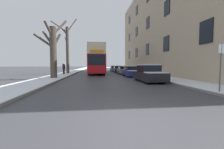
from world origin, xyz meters
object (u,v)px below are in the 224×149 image
object	(u,v)px
parked_car_0	(149,74)
parked_car_3	(118,69)
bare_tree_left_0	(53,50)
parked_car_2	(124,70)
double_decker_bus	(96,59)
pedestrian_left_sidewalk	(64,68)
bare_tree_left_1	(67,48)
parked_car_4	(114,69)
parked_car_1	(132,71)
street_sign_post	(221,65)

from	to	relation	value
parked_car_0	parked_car_3	world-z (taller)	parked_car_0
bare_tree_left_0	parked_car_3	world-z (taller)	bare_tree_left_0
parked_car_2	double_decker_bus	bearing A→B (deg)	162.31
pedestrian_left_sidewalk	bare_tree_left_1	bearing A→B (deg)	-166.38
bare_tree_left_1	double_decker_bus	bearing A→B (deg)	5.31
parked_car_3	parked_car_4	bearing A→B (deg)	90.00
parked_car_1	pedestrian_left_sidewalk	xyz separation A→B (m)	(-9.35, 3.99, 0.35)
parked_car_1	bare_tree_left_1	bearing A→B (deg)	145.25
parked_car_2	bare_tree_left_1	bearing A→B (deg)	173.81
parked_car_1	street_sign_post	distance (m)	12.30
parked_car_2	parked_car_4	world-z (taller)	parked_car_4
parked_car_3	parked_car_4	distance (m)	5.84
bare_tree_left_1	parked_car_1	bearing A→B (deg)	-34.75
bare_tree_left_1	parked_car_0	bearing A→B (deg)	-53.60
bare_tree_left_0	double_decker_bus	world-z (taller)	bare_tree_left_0
bare_tree_left_0	pedestrian_left_sidewalk	bearing A→B (deg)	92.66
parked_car_0	parked_car_2	world-z (taller)	parked_car_0
double_decker_bus	parked_car_1	size ratio (longest dim) A/B	2.68
double_decker_bus	pedestrian_left_sidewalk	world-z (taller)	double_decker_bus
parked_car_0	parked_car_4	distance (m)	23.69
parked_car_0	street_sign_post	bearing A→B (deg)	-77.24
bare_tree_left_0	parked_car_1	distance (m)	9.74
pedestrian_left_sidewalk	parked_car_3	bearing A→B (deg)	146.37
double_decker_bus	parked_car_0	size ratio (longest dim) A/B	2.71
double_decker_bus	parked_car_1	world-z (taller)	double_decker_bus
parked_car_0	parked_car_4	world-z (taller)	parked_car_0
bare_tree_left_0	parked_car_4	world-z (taller)	bare_tree_left_0
bare_tree_left_0	parked_car_3	bearing A→B (deg)	58.07
parked_car_2	parked_car_1	bearing A→B (deg)	-90.00
parked_car_1	pedestrian_left_sidewalk	bearing A→B (deg)	156.89
parked_car_3	parked_car_4	size ratio (longest dim) A/B	0.95
bare_tree_left_0	parked_car_2	size ratio (longest dim) A/B	1.54
bare_tree_left_0	double_decker_bus	xyz separation A→B (m)	(4.52, 9.59, -0.47)
parked_car_2	parked_car_3	distance (m)	6.34
parked_car_0	parked_car_3	size ratio (longest dim) A/B	1.02
pedestrian_left_sidewalk	street_sign_post	distance (m)	19.42
bare_tree_left_1	parked_car_2	xyz separation A→B (m)	(9.22, -1.00, -3.64)
parked_car_1	street_sign_post	world-z (taller)	street_sign_post
parked_car_2	street_sign_post	world-z (taller)	street_sign_post
parked_car_0	parked_car_4	bearing A→B (deg)	90.00
double_decker_bus	parked_car_4	bearing A→B (deg)	67.25
parked_car_3	parked_car_4	xyz separation A→B (m)	(0.00, 5.84, -0.00)
bare_tree_left_1	parked_car_0	world-z (taller)	bare_tree_left_1
bare_tree_left_0	double_decker_bus	size ratio (longest dim) A/B	0.55
double_decker_bus	parked_car_1	xyz separation A→B (m)	(4.51, -6.83, -1.91)
double_decker_bus	parked_car_4	xyz separation A→B (m)	(4.51, 10.75, -1.93)
double_decker_bus	bare_tree_left_0	bearing A→B (deg)	-115.26
parked_car_2	parked_car_4	size ratio (longest dim) A/B	0.94
bare_tree_left_0	pedestrian_left_sidewalk	world-z (taller)	bare_tree_left_0
parked_car_0	parked_car_3	xyz separation A→B (m)	(0.00, 17.84, -0.07)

